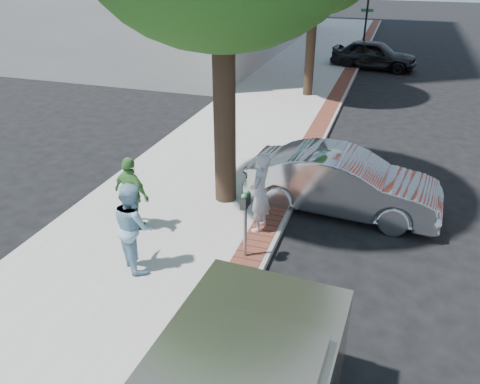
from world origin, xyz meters
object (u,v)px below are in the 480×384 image
at_px(parking_meter, 245,211).
at_px(sedan_silver, 343,182).
at_px(person_officer, 133,226).
at_px(person_green, 132,194).
at_px(person_gray, 260,193).
at_px(bg_car, 374,55).

distance_m(parking_meter, sedan_silver, 3.24).
xyz_separation_m(parking_meter, sedan_silver, (1.55, 2.81, -0.45)).
bearing_deg(person_officer, sedan_silver, -91.67).
bearing_deg(sedan_silver, person_green, 124.94).
bearing_deg(parking_meter, person_officer, -153.74).
bearing_deg(person_gray, person_green, -66.12).
xyz_separation_m(parking_meter, person_green, (-2.67, 0.28, -0.21)).
height_order(person_officer, bg_car, person_officer).
height_order(parking_meter, person_green, person_green).
relative_size(parking_meter, person_green, 0.87).
xyz_separation_m(person_gray, sedan_silver, (1.58, 1.71, -0.29)).
bearing_deg(sedan_silver, bg_car, 5.43).
distance_m(person_gray, person_green, 2.77).
height_order(person_green, bg_car, person_green).
relative_size(person_officer, sedan_silver, 0.39).
xyz_separation_m(parking_meter, person_officer, (-1.93, -0.95, -0.16)).
xyz_separation_m(person_officer, bg_car, (3.06, 19.90, -0.29)).
xyz_separation_m(person_gray, person_green, (-2.65, -0.83, -0.05)).
xyz_separation_m(parking_meter, bg_car, (1.14, 18.95, -0.45)).
distance_m(person_gray, sedan_silver, 2.34).
height_order(parking_meter, bg_car, parking_meter).
bearing_deg(parking_meter, person_gray, 91.23).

